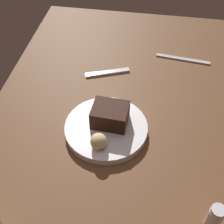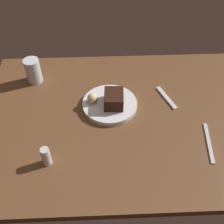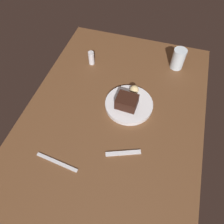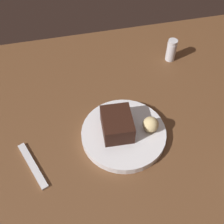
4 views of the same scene
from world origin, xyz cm
name	(u,v)px [view 1 (image 1 of 4)]	position (x,y,z in cm)	size (l,w,h in cm)	color
dining_table	(129,119)	(0.00, 0.00, 1.50)	(120.00, 84.00, 3.00)	brown
dessert_plate	(106,129)	(6.73, -5.76, 4.09)	(23.14, 23.14, 2.18)	silver
chocolate_cake_slice	(110,115)	(5.03, -4.94, 8.02)	(9.71, 7.86, 5.70)	black
bread_roll	(99,141)	(13.92, -6.45, 7.35)	(4.35, 4.35, 4.35)	#DBC184
salt_shaker	(214,218)	(29.90, 21.74, 6.87)	(3.27, 3.27, 7.85)	silver
dessert_spoon	(108,73)	(-18.32, -9.66, 3.35)	(15.00, 1.80, 0.70)	silver
butter_knife	(183,59)	(-30.06, 15.45, 3.25)	(19.00, 1.40, 0.50)	silver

